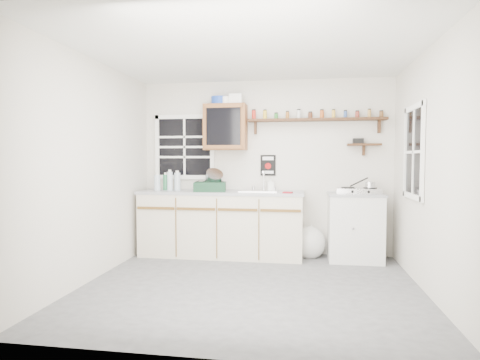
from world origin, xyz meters
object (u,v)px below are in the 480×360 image
(right_cabinet, at_px, (355,227))
(upper_cabinet, at_px, (225,127))
(main_cabinet, at_px, (221,223))
(hotplate, at_px, (359,191))
(spice_shelf, at_px, (315,119))
(dish_rack, at_px, (211,184))

(right_cabinet, xyz_separation_m, upper_cabinet, (-1.80, 0.12, 1.37))
(right_cabinet, distance_m, upper_cabinet, 2.26)
(main_cabinet, distance_m, upper_cabinet, 1.37)
(main_cabinet, distance_m, right_cabinet, 1.84)
(hotplate, bearing_deg, upper_cabinet, -179.73)
(main_cabinet, relative_size, upper_cabinet, 3.55)
(hotplate, bearing_deg, main_cabinet, -175.27)
(upper_cabinet, height_order, hotplate, upper_cabinet)
(main_cabinet, xyz_separation_m, hotplate, (1.88, 0.01, 0.49))
(spice_shelf, distance_m, dish_rack, 1.71)
(right_cabinet, height_order, upper_cabinet, upper_cabinet)
(spice_shelf, bearing_deg, main_cabinet, -170.67)
(upper_cabinet, distance_m, dish_rack, 0.84)
(upper_cabinet, xyz_separation_m, dish_rack, (-0.16, -0.21, -0.80))
(upper_cabinet, bearing_deg, spice_shelf, 3.14)
(right_cabinet, xyz_separation_m, spice_shelf, (-0.54, 0.19, 1.47))
(right_cabinet, relative_size, upper_cabinet, 1.40)
(upper_cabinet, relative_size, hotplate, 1.09)
(main_cabinet, bearing_deg, right_cabinet, 0.79)
(dish_rack, bearing_deg, right_cabinet, -5.94)
(right_cabinet, bearing_deg, upper_cabinet, 176.24)
(right_cabinet, height_order, dish_rack, dish_rack)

